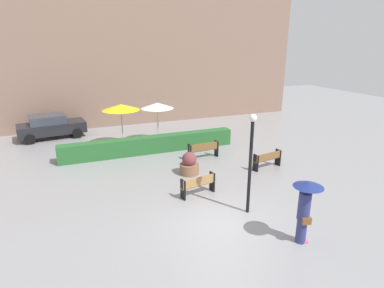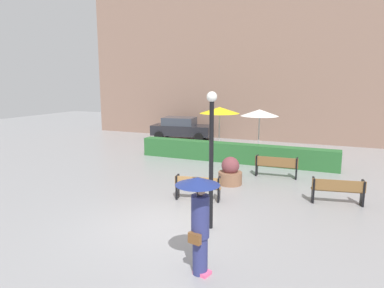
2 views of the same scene
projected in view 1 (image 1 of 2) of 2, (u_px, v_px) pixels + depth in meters
ground_plane at (222, 224)px, 11.14m from camera, size 60.00×60.00×0.00m
bench_mid_center at (198, 184)px, 13.13m from camera, size 1.60×0.62×0.85m
bench_back_row at (204, 149)px, 17.37m from camera, size 1.79×0.47×0.89m
bench_far_right at (268, 159)px, 15.99m from camera, size 1.69×0.63×0.85m
pedestrian_with_umbrella at (305, 205)px, 9.72m from camera, size 0.91×0.91×2.14m
planter_pot at (189, 165)px, 15.31m from camera, size 0.94×0.94×1.11m
lamp_post at (251, 154)px, 11.25m from camera, size 0.28×0.28×3.78m
patio_umbrella_yellow at (121, 107)px, 18.61m from camera, size 2.21×2.21×2.66m
patio_umbrella_white at (157, 106)px, 19.44m from camera, size 2.01×2.01×2.60m
hedge_strip at (151, 145)px, 18.30m from camera, size 10.08×0.70×0.97m
building_facade at (128, 53)px, 23.68m from camera, size 28.00×1.20×10.78m
parked_car at (51, 126)px, 21.05m from camera, size 4.40×2.43×1.57m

